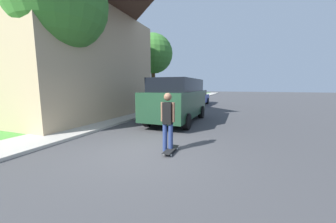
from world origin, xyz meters
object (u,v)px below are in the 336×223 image
lawn_tree_near (59,2)px  skateboard (171,150)px  lawn_tree_far (153,54)px  car_down_street (197,97)px  suv_parked (178,99)px  skateboarder (168,120)px

lawn_tree_near → skateboard: size_ratio=8.55×
lawn_tree_near → lawn_tree_far: lawn_tree_near is taller
car_down_street → skateboard: car_down_street is taller
suv_parked → skateboarder: size_ratio=3.04×
skateboard → car_down_street: bearing=99.6°
suv_parked → skateboarder: 4.48m
lawn_tree_near → car_down_street: (2.94, 12.35, -4.46)m
skateboard → suv_parked: bearing=105.9°
lawn_tree_far → skateboarder: (5.55, -10.69, -3.72)m
lawn_tree_far → skateboarder: size_ratio=3.84×
suv_parked → skateboarder: bearing=-75.3°
skateboarder → car_down_street: bearing=99.1°
lawn_tree_near → car_down_street: bearing=76.6°
lawn_tree_near → skateboarder: size_ratio=4.27×
skateboarder → lawn_tree_far: bearing=117.4°
lawn_tree_far → skateboarder: 12.60m
lawn_tree_far → car_down_street: (3.38, 2.80, -3.93)m
lawn_tree_far → suv_parked: size_ratio=1.26×
car_down_street → skateboarder: size_ratio=2.51×
skateboard → lawn_tree_far: bearing=117.8°
lawn_tree_far → skateboarder: bearing=-62.6°
lawn_tree_far → skateboard: lawn_tree_far is taller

